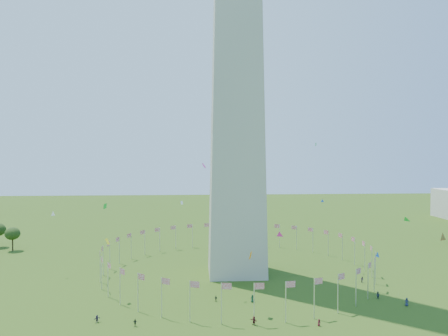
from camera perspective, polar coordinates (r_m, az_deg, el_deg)
The scene contains 3 objects.
flag_ring at distance 135.61m, azimuth 1.65°, elevation -11.72°, with size 80.24×80.24×9.00m.
crowd at distance 98.06m, azimuth 11.18°, elevation -19.46°, with size 94.37×67.87×1.98m.
kites_aloft at distance 106.67m, azimuth 9.08°, elevation -7.20°, with size 117.25×77.96×31.45m.
Camera 1 is at (-12.36, -81.16, 36.67)m, focal length 35.00 mm.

